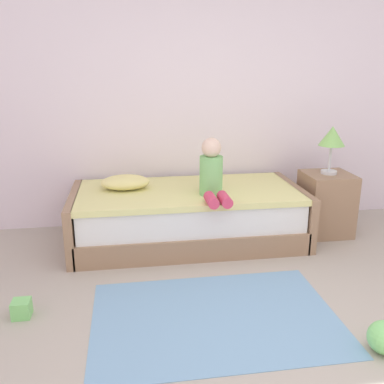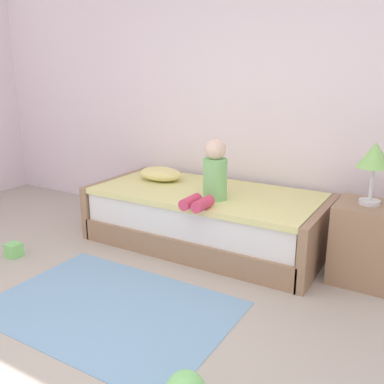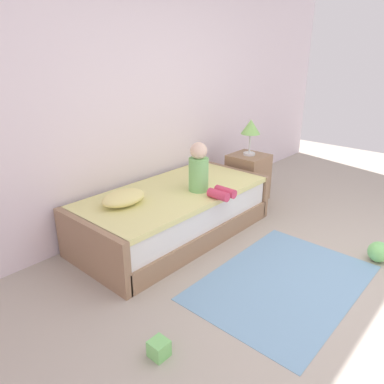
% 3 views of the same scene
% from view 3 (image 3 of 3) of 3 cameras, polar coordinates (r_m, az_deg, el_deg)
% --- Properties ---
extents(wall_rear, '(7.20, 0.10, 2.90)m').
position_cam_3_polar(wall_rear, '(4.22, -5.34, 15.82)').
color(wall_rear, white).
rests_on(wall_rear, ground).
extents(bed, '(2.11, 1.00, 0.50)m').
position_cam_3_polar(bed, '(3.85, -2.78, -3.31)').
color(bed, '#997556').
rests_on(bed, ground).
extents(nightstand, '(0.44, 0.44, 0.60)m').
position_cam_3_polar(nightstand, '(4.80, 8.67, 2.28)').
color(nightstand, '#997556').
rests_on(nightstand, ground).
extents(table_lamp, '(0.24, 0.24, 0.45)m').
position_cam_3_polar(table_lamp, '(4.64, 9.11, 9.73)').
color(table_lamp, silver).
rests_on(table_lamp, nightstand).
extents(child_figure, '(0.20, 0.51, 0.50)m').
position_cam_3_polar(child_figure, '(3.66, 1.61, 3.10)').
color(child_figure, '#7FC672').
rests_on(child_figure, bed).
extents(pillow, '(0.44, 0.30, 0.13)m').
position_cam_3_polar(pillow, '(3.45, -10.61, -0.89)').
color(pillow, '#F2E58C').
rests_on(pillow, bed).
extents(toy_ball, '(0.19, 0.19, 0.19)m').
position_cam_3_polar(toy_ball, '(3.85, 27.05, -8.29)').
color(toy_ball, '#7FD872').
rests_on(toy_ball, ground).
extents(area_rug, '(1.60, 1.10, 0.01)m').
position_cam_3_polar(area_rug, '(3.30, 14.03, -13.42)').
color(area_rug, '#7AA8CC').
rests_on(area_rug, ground).
extents(toy_block, '(0.12, 0.12, 0.12)m').
position_cam_3_polar(toy_block, '(2.56, -5.16, -23.10)').
color(toy_block, '#7FD872').
rests_on(toy_block, ground).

